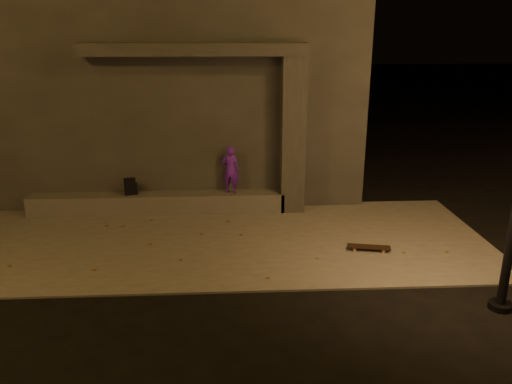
{
  "coord_description": "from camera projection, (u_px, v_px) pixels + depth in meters",
  "views": [
    {
      "loc": [
        0.23,
        -7.58,
        4.15
      ],
      "look_at": [
        0.75,
        2.0,
        1.06
      ],
      "focal_mm": 35.0,
      "sensor_mm": 36.0,
      "label": 1
    }
  ],
  "objects": [
    {
      "name": "building",
      "position": [
        184.0,
        90.0,
        13.79
      ],
      "size": [
        9.0,
        5.1,
        5.22
      ],
      "color": "#33312E",
      "rests_on": "ground"
    },
    {
      "name": "column",
      "position": [
        293.0,
        136.0,
        11.55
      ],
      "size": [
        0.55,
        0.55,
        3.6
      ],
      "primitive_type": "cube",
      "color": "#33312E",
      "rests_on": "sidewalk"
    },
    {
      "name": "ledge",
      "position": [
        158.0,
        203.0,
        11.87
      ],
      "size": [
        6.0,
        0.55,
        0.45
      ],
      "primitive_type": "cube",
      "color": "#585550",
      "rests_on": "sidewalk"
    },
    {
      "name": "sidewalk",
      "position": [
        220.0,
        240.0,
        10.36
      ],
      "size": [
        11.0,
        4.4,
        0.04
      ],
      "primitive_type": "cube",
      "color": "#656158",
      "rests_on": "ground"
    },
    {
      "name": "skateboard",
      "position": [
        369.0,
        247.0,
        9.79
      ],
      "size": [
        0.86,
        0.37,
        0.09
      ],
      "rotation": [
        0.0,
        0.0,
        -0.2
      ],
      "color": "black",
      "rests_on": "sidewalk"
    },
    {
      "name": "canopy",
      "position": [
        195.0,
        49.0,
        10.89
      ],
      "size": [
        5.0,
        0.7,
        0.28
      ],
      "primitive_type": "cube",
      "color": "#33312E",
      "rests_on": "column"
    },
    {
      "name": "skateboarder",
      "position": [
        231.0,
        170.0,
        11.72
      ],
      "size": [
        0.47,
        0.37,
        1.13
      ],
      "primitive_type": "imported",
      "rotation": [
        0.0,
        0.0,
        2.87
      ],
      "color": "#601CB6",
      "rests_on": "ledge"
    },
    {
      "name": "ground",
      "position": [
        218.0,
        288.0,
        8.47
      ],
      "size": [
        120.0,
        120.0,
        0.0
      ],
      "primitive_type": "plane",
      "color": "black",
      "rests_on": "ground"
    },
    {
      "name": "backpack",
      "position": [
        131.0,
        188.0,
        11.73
      ],
      "size": [
        0.34,
        0.25,
        0.43
      ],
      "rotation": [
        0.0,
        0.0,
        0.2
      ],
      "color": "black",
      "rests_on": "ledge"
    }
  ]
}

